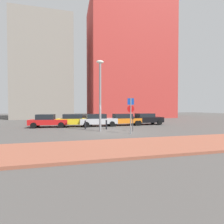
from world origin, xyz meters
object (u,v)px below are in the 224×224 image
parked_car_orange (123,119)px  traffic_bollard_mid (106,125)px  parked_car_yellow (75,120)px  parking_meter (133,122)px  parked_car_red (48,121)px  street_lamp (100,89)px  parked_car_black (146,119)px  parking_sign_post (131,111)px  traffic_bollard_near (85,125)px  parked_car_silver (98,120)px

parked_car_orange → traffic_bollard_mid: parked_car_orange is taller
parked_car_yellow → parking_meter: (5.19, -5.48, 0.15)m
parked_car_red → parking_meter: size_ratio=2.99×
parked_car_yellow → street_lamp: bearing=-65.1°
parked_car_black → parking_sign_post: parking_sign_post is taller
parked_car_red → parking_sign_post: (7.50, -6.99, 1.17)m
parked_car_yellow → parked_car_black: size_ratio=1.05×
parked_car_orange → parking_sign_post: parking_sign_post is taller
parking_sign_post → traffic_bollard_near: (-3.49, 4.18, -1.48)m
parked_car_red → parked_car_orange: bearing=-0.3°
traffic_bollard_mid → parked_car_yellow: bearing=132.4°
parked_car_orange → traffic_bollard_mid: 4.49m
parked_car_orange → traffic_bollard_mid: bearing=-130.8°
parked_car_red → street_lamp: bearing=-42.5°
parked_car_black → parking_sign_post: bearing=-124.0°
parked_car_silver → parking_sign_post: parking_sign_post is taller
parking_meter → street_lamp: size_ratio=0.22×
parked_car_black → parked_car_orange: bearing=-177.8°
parked_car_red → traffic_bollard_mid: parked_car_red is taller
parked_car_orange → parking_sign_post: bearing=-102.6°
parked_car_red → parked_car_yellow: (3.05, -0.08, 0.02)m
parked_car_red → parked_car_orange: parked_car_red is taller
parked_car_red → parked_car_yellow: bearing=-1.5°
parked_car_yellow → parking_sign_post: parking_sign_post is taller
parked_car_orange → parked_car_black: (3.21, 0.12, 0.02)m
parked_car_silver → traffic_bollard_near: bearing=-124.7°
parking_sign_post → parked_car_red: bearing=137.0°
parked_car_yellow → parked_car_orange: bearing=0.3°
traffic_bollard_mid → parking_meter: bearing=-45.1°
street_lamp → traffic_bollard_mid: street_lamp is taller
parked_car_black → traffic_bollard_mid: (-6.13, -3.52, -0.31)m
parked_car_silver → street_lamp: bearing=-95.8°
parking_sign_post → parked_car_orange: bearing=77.4°
parked_car_orange → parking_sign_post: 7.21m
parked_car_orange → street_lamp: (-3.81, -4.76, 3.19)m
parked_car_orange → street_lamp: street_lamp is taller
parked_car_silver → parking_sign_post: bearing=-74.8°
parked_car_silver → traffic_bollard_mid: bearing=-82.0°
parking_meter → street_lamp: street_lamp is taller
parking_sign_post → parked_car_black: bearing=56.0°
parked_car_yellow → traffic_bollard_near: parked_car_yellow is taller
parked_car_silver → parking_meter: 5.77m
parked_car_red → parked_car_black: (12.26, 0.08, 0.03)m
parked_car_red → parked_car_yellow: size_ratio=0.95×
parked_car_black → traffic_bollard_mid: size_ratio=4.50×
traffic_bollard_mid → parked_car_orange: bearing=49.2°
parked_car_silver → parked_car_yellow: bearing=173.6°
parked_car_red → traffic_bollard_near: size_ratio=4.74×
parked_car_silver → traffic_bollard_near: 2.98m
parking_sign_post → street_lamp: street_lamp is taller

